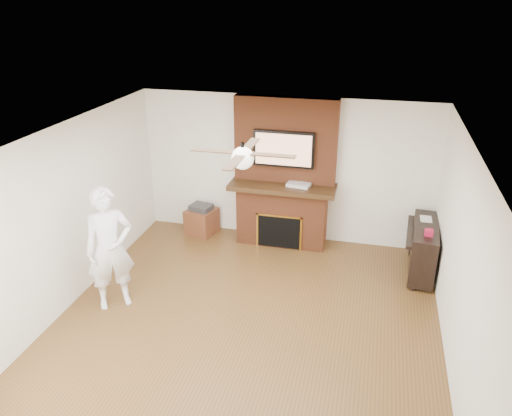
% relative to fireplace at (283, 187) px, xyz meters
% --- Properties ---
extents(room_shell, '(5.36, 5.86, 2.86)m').
position_rel_fireplace_xyz_m(room_shell, '(0.00, -2.55, 0.25)').
color(room_shell, '#543718').
rests_on(room_shell, ground).
extents(fireplace, '(1.78, 0.64, 2.50)m').
position_rel_fireplace_xyz_m(fireplace, '(0.00, 0.00, 0.00)').
color(fireplace, brown).
rests_on(fireplace, ground).
extents(tv, '(1.00, 0.08, 0.60)m').
position_rel_fireplace_xyz_m(tv, '(0.00, -0.05, 0.68)').
color(tv, black).
rests_on(tv, fireplace).
extents(ceiling_fan, '(1.21, 1.21, 0.31)m').
position_rel_fireplace_xyz_m(ceiling_fan, '(-0.00, -2.55, 1.34)').
color(ceiling_fan, black).
rests_on(ceiling_fan, room_shell).
extents(person, '(0.77, 0.73, 1.75)m').
position_rel_fireplace_xyz_m(person, '(-1.89, -2.46, -0.12)').
color(person, white).
rests_on(person, ground).
extents(side_table, '(0.58, 0.58, 0.55)m').
position_rel_fireplace_xyz_m(side_table, '(-1.47, -0.07, -0.74)').
color(side_table, brown).
rests_on(side_table, ground).
extents(piano, '(0.53, 1.25, 0.89)m').
position_rel_fireplace_xyz_m(piano, '(2.30, -0.55, -0.57)').
color(piano, black).
rests_on(piano, ground).
extents(cable_box, '(0.40, 0.27, 0.05)m').
position_rel_fireplace_xyz_m(cable_box, '(0.27, -0.10, 0.11)').
color(cable_box, silver).
rests_on(cable_box, fireplace).
extents(candle_green, '(0.07, 0.07, 0.08)m').
position_rel_fireplace_xyz_m(candle_green, '(0.02, -0.17, -0.95)').
color(candle_green, '#358435').
rests_on(candle_green, ground).
extents(candle_cream, '(0.09, 0.09, 0.10)m').
position_rel_fireplace_xyz_m(candle_cream, '(0.16, -0.23, -0.95)').
color(candle_cream, beige).
rests_on(candle_cream, ground).
extents(candle_blue, '(0.06, 0.06, 0.08)m').
position_rel_fireplace_xyz_m(candle_blue, '(0.13, -0.16, -0.96)').
color(candle_blue, '#3760A5').
rests_on(candle_blue, ground).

